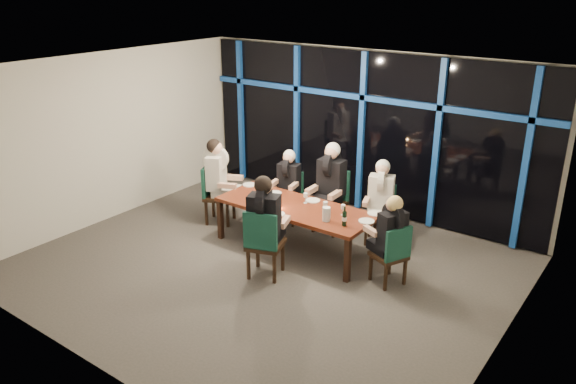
% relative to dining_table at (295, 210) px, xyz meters
% --- Properties ---
extents(room, '(7.04, 7.00, 3.02)m').
position_rel_dining_table_xyz_m(room, '(0.00, -0.80, 1.34)').
color(room, '#504A46').
rests_on(room, ground).
extents(window_wall, '(6.86, 0.43, 2.94)m').
position_rel_dining_table_xyz_m(window_wall, '(0.01, 2.13, 0.87)').
color(window_wall, black).
rests_on(window_wall, ground).
extents(dining_table, '(2.60, 1.00, 0.75)m').
position_rel_dining_table_xyz_m(dining_table, '(0.00, 0.00, 0.00)').
color(dining_table, maroon).
rests_on(dining_table, ground).
extents(chair_far_left, '(0.51, 0.51, 0.92)m').
position_rel_dining_table_xyz_m(chair_far_left, '(-0.74, 0.87, -0.17)').
color(chair_far_left, black).
rests_on(chair_far_left, ground).
extents(chair_far_mid, '(0.52, 0.52, 1.08)m').
position_rel_dining_table_xyz_m(chair_far_mid, '(0.08, 1.00, -0.08)').
color(chair_far_mid, black).
rests_on(chair_far_mid, ground).
extents(chair_far_right, '(0.58, 0.58, 0.98)m').
position_rel_dining_table_xyz_m(chair_far_right, '(0.97, 1.08, -0.13)').
color(chair_far_right, black).
rests_on(chair_far_right, ground).
extents(chair_end_left, '(0.65, 0.65, 1.06)m').
position_rel_dining_table_xyz_m(chair_end_left, '(-1.80, 0.03, -0.09)').
color(chair_end_left, black).
rests_on(chair_end_left, ground).
extents(chair_end_right, '(0.58, 0.58, 0.94)m').
position_rel_dining_table_xyz_m(chair_end_right, '(1.80, -0.15, -0.16)').
color(chair_end_right, black).
rests_on(chair_end_right, ground).
extents(chair_near_mid, '(0.64, 0.64, 1.08)m').
position_rel_dining_table_xyz_m(chair_near_mid, '(0.19, -1.07, -0.08)').
color(chair_near_mid, black).
rests_on(chair_near_mid, ground).
extents(diner_far_left, '(0.51, 0.61, 0.90)m').
position_rel_dining_table_xyz_m(diner_far_left, '(-0.72, 0.79, 0.20)').
color(diner_far_left, black).
rests_on(diner_far_left, ground).
extents(diner_far_mid, '(0.55, 0.68, 1.06)m').
position_rel_dining_table_xyz_m(diner_far_mid, '(0.08, 0.91, 0.35)').
color(diner_far_mid, black).
rests_on(diner_far_mid, ground).
extents(diner_far_right, '(0.59, 0.67, 0.95)m').
position_rel_dining_table_xyz_m(diner_far_right, '(1.00, 1.00, 0.25)').
color(diner_far_right, beige).
rests_on(diner_far_right, ground).
extents(diner_end_left, '(0.73, 0.67, 1.03)m').
position_rel_dining_table_xyz_m(diner_end_left, '(-1.72, 0.07, 0.33)').
color(diner_end_left, beige).
rests_on(diner_end_left, ground).
extents(diner_end_right, '(0.64, 0.59, 0.91)m').
position_rel_dining_table_xyz_m(diner_end_right, '(1.73, -0.11, 0.21)').
color(diner_end_right, black).
rests_on(diner_end_right, ground).
extents(diner_near_mid, '(0.65, 0.74, 1.05)m').
position_rel_dining_table_xyz_m(diner_near_mid, '(0.16, -0.98, 0.35)').
color(diner_near_mid, black).
rests_on(diner_near_mid, ground).
extents(plate_far_left, '(0.24, 0.24, 0.01)m').
position_rel_dining_table_xyz_m(plate_far_left, '(-0.61, 0.24, 0.08)').
color(plate_far_left, white).
rests_on(plate_far_left, dining_table).
extents(plate_far_mid, '(0.24, 0.24, 0.01)m').
position_rel_dining_table_xyz_m(plate_far_mid, '(0.11, 0.34, 0.08)').
color(plate_far_mid, white).
rests_on(plate_far_mid, dining_table).
extents(plate_far_right, '(0.24, 0.24, 0.01)m').
position_rel_dining_table_xyz_m(plate_far_right, '(1.18, 0.47, 0.08)').
color(plate_far_right, white).
rests_on(plate_far_right, dining_table).
extents(plate_end_left, '(0.24, 0.24, 0.01)m').
position_rel_dining_table_xyz_m(plate_end_left, '(-1.21, 0.30, 0.08)').
color(plate_end_left, white).
rests_on(plate_end_left, dining_table).
extents(plate_end_right, '(0.24, 0.24, 0.01)m').
position_rel_dining_table_xyz_m(plate_end_right, '(1.22, 0.13, 0.08)').
color(plate_end_right, white).
rests_on(plate_end_right, dining_table).
extents(plate_near_mid, '(0.24, 0.24, 0.01)m').
position_rel_dining_table_xyz_m(plate_near_mid, '(-0.03, -0.45, 0.08)').
color(plate_near_mid, white).
rests_on(plate_near_mid, dining_table).
extents(wine_bottle, '(0.07, 0.07, 0.30)m').
position_rel_dining_table_xyz_m(wine_bottle, '(1.03, -0.20, 0.19)').
color(wine_bottle, black).
rests_on(wine_bottle, dining_table).
extents(water_pitcher, '(0.14, 0.12, 0.22)m').
position_rel_dining_table_xyz_m(water_pitcher, '(0.72, -0.21, 0.18)').
color(water_pitcher, white).
rests_on(water_pitcher, dining_table).
extents(tea_light, '(0.05, 0.05, 0.03)m').
position_rel_dining_table_xyz_m(tea_light, '(-0.15, -0.26, 0.08)').
color(tea_light, '#FFA74C').
rests_on(tea_light, dining_table).
extents(wine_glass_a, '(0.06, 0.06, 0.16)m').
position_rel_dining_table_xyz_m(wine_glass_a, '(-0.36, -0.16, 0.19)').
color(wine_glass_a, white).
rests_on(wine_glass_a, dining_table).
extents(wine_glass_b, '(0.07, 0.07, 0.17)m').
position_rel_dining_table_xyz_m(wine_glass_b, '(0.06, 0.20, 0.19)').
color(wine_glass_b, silver).
rests_on(wine_glass_b, dining_table).
extents(wine_glass_c, '(0.07, 0.07, 0.18)m').
position_rel_dining_table_xyz_m(wine_glass_c, '(0.53, 0.05, 0.20)').
color(wine_glass_c, silver).
rests_on(wine_glass_c, dining_table).
extents(wine_glass_d, '(0.06, 0.06, 0.17)m').
position_rel_dining_table_xyz_m(wine_glass_d, '(-0.73, 0.19, 0.19)').
color(wine_glass_d, white).
rests_on(wine_glass_d, dining_table).
extents(wine_glass_e, '(0.07, 0.07, 0.17)m').
position_rel_dining_table_xyz_m(wine_glass_e, '(0.80, 0.13, 0.19)').
color(wine_glass_e, silver).
rests_on(wine_glass_e, dining_table).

